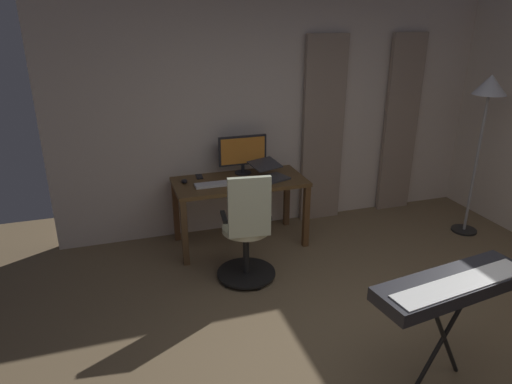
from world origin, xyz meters
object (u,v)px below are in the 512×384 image
office_chair (247,234)px  laptop (269,173)px  computer_monitor (243,152)px  floor_lamp (488,100)px  desk (240,189)px  computer_keyboard (216,184)px  cell_phone_by_monitor (199,177)px  computer_mouse (184,181)px  piano_keyboard (454,288)px

office_chair → laptop: bearing=64.3°
computer_monitor → floor_lamp: floor_lamp is taller
desk → computer_keyboard: 0.30m
cell_phone_by_monitor → floor_lamp: 3.12m
computer_keyboard → computer_mouse: bearing=-30.5°
computer_monitor → computer_keyboard: size_ratio=1.24×
desk → computer_monitor: bearing=-114.9°
desk → floor_lamp: (-2.55, 0.52, 0.88)m
desk → laptop: bearing=172.7°
computer_keyboard → laptop: bearing=-176.7°
computer_mouse → piano_keyboard: (-1.30, 2.47, -0.00)m
computer_monitor → laptop: (-0.22, 0.25, -0.18)m
desk → computer_mouse: computer_mouse is taller
office_chair → piano_keyboard: (-0.88, 1.61, 0.25)m
laptop → computer_keyboard: bearing=-16.9°
computer_keyboard → computer_mouse: size_ratio=4.24×
cell_phone_by_monitor → floor_lamp: (-2.93, 0.74, 0.78)m
laptop → floor_lamp: floor_lamp is taller
office_chair → computer_mouse: size_ratio=10.83×
computer_keyboard → office_chair: bearing=100.4°
desk → floor_lamp: bearing=168.5°
computer_keyboard → laptop: size_ratio=0.96×
desk → piano_keyboard: size_ratio=1.21×
laptop → cell_phone_by_monitor: bearing=-40.8°
piano_keyboard → floor_lamp: 2.70m
computer_monitor → cell_phone_by_monitor: computer_monitor is taller
computer_monitor → cell_phone_by_monitor: 0.53m
computer_mouse → floor_lamp: size_ratio=0.06×
computer_keyboard → piano_keyboard: piano_keyboard is taller
cell_phone_by_monitor → piano_keyboard: size_ratio=0.13×
computer_keyboard → cell_phone_by_monitor: 0.32m
desk → office_chair: 0.79m
computer_keyboard → floor_lamp: size_ratio=0.24×
computer_monitor → cell_phone_by_monitor: (0.48, -0.02, -0.23)m
computer_monitor → piano_keyboard: (-0.64, 2.57, -0.22)m
cell_phone_by_monitor → floor_lamp: size_ratio=0.08×
desk → computer_keyboard: computer_keyboard is taller
computer_keyboard → floor_lamp: (-2.82, 0.44, 0.77)m
desk → floor_lamp: size_ratio=0.77×
computer_monitor → laptop: size_ratio=1.19×
floor_lamp → office_chair: bearing=5.1°
laptop → computer_mouse: (0.88, -0.14, -0.04)m
laptop → computer_mouse: size_ratio=4.43×
computer_keyboard → cell_phone_by_monitor: (0.11, -0.30, -0.01)m
desk → cell_phone_by_monitor: size_ratio=9.55×
office_chair → computer_mouse: bearing=123.0°
laptop → floor_lamp: (-2.23, 0.48, 0.73)m
office_chair → computer_mouse: office_chair is taller
computer_monitor → floor_lamp: (-2.45, 0.72, 0.54)m
piano_keyboard → floor_lamp: bearing=-142.1°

